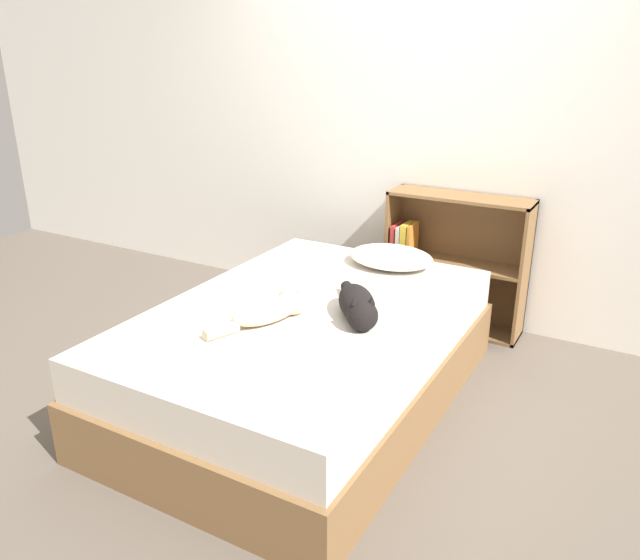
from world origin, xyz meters
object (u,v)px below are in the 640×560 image
Objects in this scene: bed at (305,355)px; cat_light at (273,308)px; pillow at (391,257)px; cat_dark at (358,305)px; bookshelf at (453,259)px.

cat_light is (-0.06, -0.19, 0.32)m from bed.
cat_dark is at bearing -78.11° from pillow.
bookshelf is (0.34, 1.28, 0.19)m from bed.
cat_dark is at bearing 3.17° from bed.
pillow is 0.55m from bookshelf.
pillow is 0.57× the size of bookshelf.
bookshelf is at bearing 75.01° from bed.
bookshelf reaches higher than cat_light.
cat_light is at bearing -100.30° from pillow.
bed is 1.34m from bookshelf.
cat_light is at bearing -107.51° from bed.
cat_dark is at bearing -92.79° from bookshelf.
bed is 4.23× the size of cat_dark.
pillow reaches higher than bed.
cat_light is 1.53m from bookshelf.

